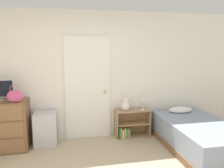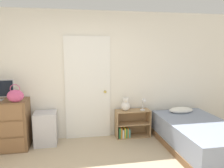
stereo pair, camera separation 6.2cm
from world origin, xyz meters
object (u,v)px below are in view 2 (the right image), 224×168
at_px(storage_bin, 46,128).
at_px(desk_lamp, 144,102).
at_px(bookshelf, 130,126).
at_px(teddy_bear, 125,105).
at_px(bed, 199,136).
at_px(handbag, 15,96).

distance_m(storage_bin, desk_lamp, 1.99).
bearing_deg(storage_bin, bookshelf, 2.12).
xyz_separation_m(storage_bin, desk_lamp, (1.95, 0.01, 0.42)).
relative_size(bookshelf, teddy_bear, 2.51).
height_order(bookshelf, bed, bed).
xyz_separation_m(handbag, storage_bin, (0.45, 0.23, -0.70)).
distance_m(teddy_bear, desk_lamp, 0.38).
bearing_deg(bed, storage_bin, 164.68).
distance_m(storage_bin, teddy_bear, 1.62).
relative_size(handbag, desk_lamp, 1.26).
xyz_separation_m(handbag, desk_lamp, (2.39, 0.25, -0.28)).
bearing_deg(desk_lamp, bed, -43.91).
xyz_separation_m(desk_lamp, bed, (0.79, -0.76, -0.49)).
height_order(teddy_bear, bed, teddy_bear).
xyz_separation_m(teddy_bear, bed, (1.16, -0.80, -0.43)).
bearing_deg(bookshelf, storage_bin, -177.88).
height_order(storage_bin, bookshelf, storage_bin).
bearing_deg(handbag, teddy_bear, 8.07).
height_order(handbag, bookshelf, handbag).
bearing_deg(storage_bin, bed, -15.32).
relative_size(bookshelf, bed, 0.37).
bearing_deg(handbag, bed, -9.23).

